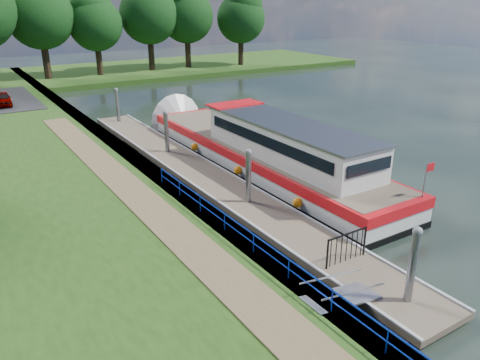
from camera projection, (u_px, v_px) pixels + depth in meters
ground at (393, 303)px, 15.10m from camera, size 160.00×160.00×0.00m
bank_edge at (144, 171)px, 25.47m from camera, size 1.10×90.00×0.78m
far_bank at (143, 70)px, 61.87m from camera, size 60.00×18.00×0.60m
footpath at (164, 220)px, 18.90m from camera, size 1.60×40.00×0.05m
blue_fence at (270, 251)px, 15.61m from camera, size 0.04×18.04×0.72m
pontoon at (202, 177)px, 25.25m from camera, size 2.50×30.00×0.56m
mooring_piles at (202, 157)px, 24.85m from camera, size 0.30×27.30×3.55m
gangway at (341, 297)px, 14.34m from camera, size 2.58×1.00×0.92m
gate_panel at (347, 243)px, 16.41m from camera, size 1.85×0.05×1.15m
barge at (256, 149)px, 26.84m from camera, size 4.36×21.15×4.78m
horizon_trees at (28, 11)px, 49.68m from camera, size 54.38×10.03×12.87m
car_a at (3, 99)px, 38.74m from camera, size 1.50×3.27×1.09m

